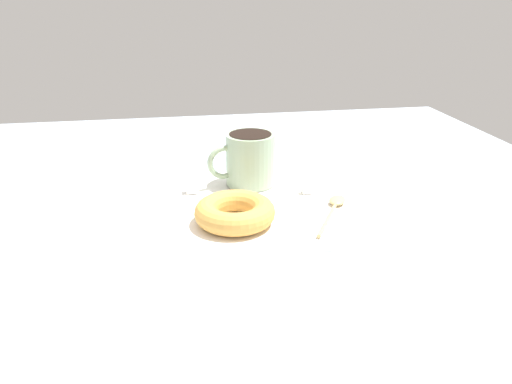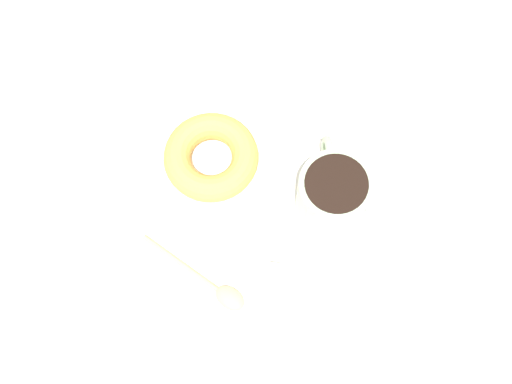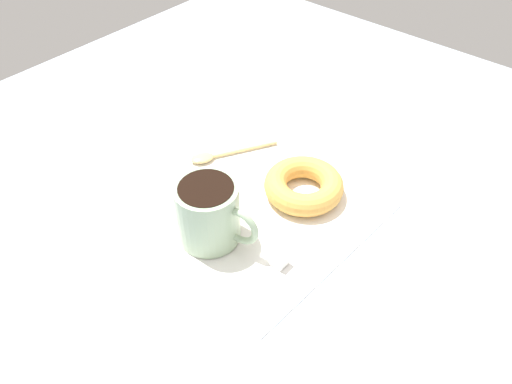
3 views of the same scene
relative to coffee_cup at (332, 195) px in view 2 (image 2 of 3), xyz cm
name	(u,v)px [view 2 (image 2 of 3)]	position (x,y,z in cm)	size (l,w,h in cm)	color
ground_plane	(244,189)	(-10.28, 1.74, -5.76)	(120.00, 120.00, 2.00)	#99A8B7
napkin	(256,198)	(-8.64, 0.34, -4.61)	(30.31, 30.31, 0.30)	white
coffee_cup	(332,195)	(0.00, 0.00, 0.00)	(8.10, 11.38, 8.63)	#9EB793
donut	(211,157)	(-14.41, 4.32, -2.84)	(11.34, 11.34, 3.24)	gold
spoon	(215,288)	(-12.11, -10.97, -4.06)	(13.01, 8.28, 0.90)	#D8B772
sugar_cube	(317,129)	(-2.23, 9.68, -3.52)	(1.87, 1.87, 1.87)	white
sugar_cube_extra	(275,271)	(-5.52, -8.40, -3.73)	(1.45, 1.45, 1.45)	white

